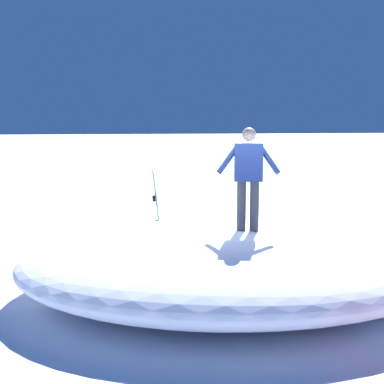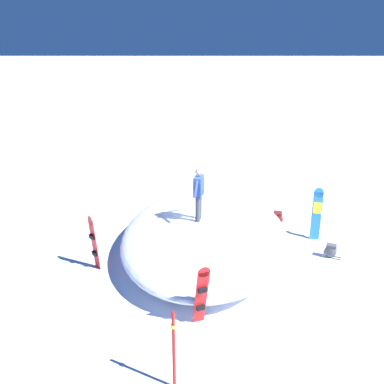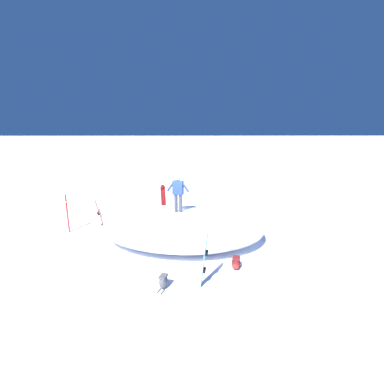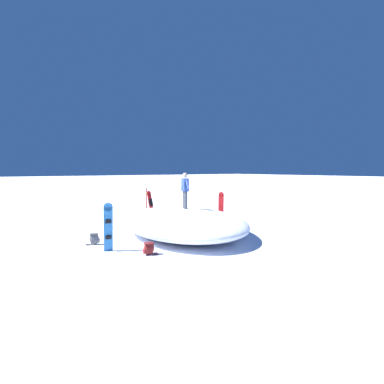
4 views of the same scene
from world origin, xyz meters
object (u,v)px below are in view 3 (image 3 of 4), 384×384
at_px(snowboard_primary_upright, 163,199).
at_px(backpack_far, 236,263).
at_px(snowboard_tertiary_upright, 205,258).
at_px(snowboard_secondary_upright, 101,217).
at_px(snowboarder_standing, 178,191).
at_px(trail_marker_pole, 67,213).
at_px(backpack_near, 164,281).

distance_m(snowboard_primary_upright, backpack_far, 6.43).
bearing_deg(snowboard_tertiary_upright, snowboard_secondary_upright, 48.49).
bearing_deg(snowboard_primary_upright, snowboarder_standing, -162.53).
height_order(backpack_far, trail_marker_pole, trail_marker_pole).
relative_size(snowboarder_standing, backpack_far, 2.86).
bearing_deg(trail_marker_pole, snowboarder_standing, -95.82).
distance_m(snowboard_primary_upright, trail_marker_pole, 4.69).
relative_size(snowboard_primary_upright, trail_marker_pole, 0.95).
distance_m(snowboarder_standing, trail_marker_pole, 5.08).
relative_size(snowboarder_standing, snowboard_tertiary_upright, 0.93).
xyz_separation_m(snowboard_primary_upright, backpack_far, (-5.69, -2.93, -0.64)).
relative_size(backpack_near, trail_marker_pole, 0.31).
bearing_deg(snowboard_tertiary_upright, backpack_far, -48.97).
distance_m(snowboarder_standing, snowboard_primary_upright, 3.24).
height_order(snowboard_primary_upright, snowboard_secondary_upright, snowboard_secondary_upright).
xyz_separation_m(snowboarder_standing, snowboard_tertiary_upright, (-3.76, -0.91, -1.10)).
distance_m(snowboard_primary_upright, snowboard_tertiary_upright, 6.90).
bearing_deg(snowboard_secondary_upright, trail_marker_pole, 72.15).
relative_size(snowboard_secondary_upright, snowboard_tertiary_upright, 0.98).
distance_m(snowboard_tertiary_upright, trail_marker_pole, 7.24).
xyz_separation_m(snowboard_secondary_upright, backpack_near, (-3.87, -3.01, -0.64)).
height_order(snowboard_primary_upright, backpack_far, snowboard_primary_upright).
xyz_separation_m(snowboard_tertiary_upright, backpack_far, (0.96, -1.10, -0.68)).
bearing_deg(snowboard_primary_upright, snowboard_secondary_upright, 140.61).
xyz_separation_m(snowboard_tertiary_upright, trail_marker_pole, (4.26, 5.86, 0.02)).
height_order(snowboarder_standing, snowboard_tertiary_upright, snowboarder_standing).
bearing_deg(snowboarder_standing, snowboard_secondary_upright, 90.40).
distance_m(snowboard_primary_upright, backpack_near, 6.84).
xyz_separation_m(snowboard_primary_upright, backpack_near, (-6.78, -0.61, -0.62)).
height_order(snowboarder_standing, trail_marker_pole, snowboarder_standing).
height_order(snowboard_primary_upright, backpack_near, snowboard_primary_upright).
bearing_deg(snowboard_primary_upright, backpack_near, -174.82).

